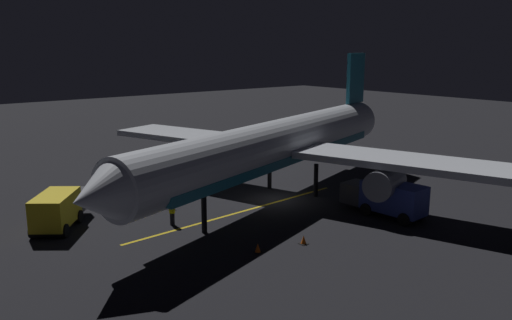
{
  "coord_description": "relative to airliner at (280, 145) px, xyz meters",
  "views": [
    {
      "loc": [
        -29.94,
        26.17,
        11.84
      ],
      "look_at": [
        0.0,
        2.0,
        3.5
      ],
      "focal_mm": 36.59,
      "sensor_mm": 36.0,
      "label": 1
    }
  ],
  "objects": [
    {
      "name": "traffic_cone_near_right",
      "position": [
        2.62,
        8.35,
        -4.07
      ],
      "size": [
        0.5,
        0.5,
        0.55
      ],
      "color": "#EA590F",
      "rests_on": "ground_plane"
    },
    {
      "name": "ground_plane",
      "position": [
        -0.19,
        0.59,
        -4.42
      ],
      "size": [
        180.0,
        180.0,
        0.2
      ],
      "primitive_type": "cube",
      "color": "black"
    },
    {
      "name": "traffic_cone_near_left",
      "position": [
        6.05,
        3.37,
        -4.07
      ],
      "size": [
        0.5,
        0.5,
        0.55
      ],
      "color": "#EA590F",
      "rests_on": "ground_plane"
    },
    {
      "name": "traffic_cone_far",
      "position": [
        -7.71,
        8.52,
        -4.07
      ],
      "size": [
        0.5,
        0.5,
        0.55
      ],
      "color": "#EA590F",
      "rests_on": "ground_plane"
    },
    {
      "name": "ground_crew_worker",
      "position": [
        -0.3,
        9.99,
        -3.43
      ],
      "size": [
        0.4,
        0.4,
        1.74
      ],
      "color": "black",
      "rests_on": "ground_plane"
    },
    {
      "name": "catering_truck",
      "position": [
        -8.12,
        -2.98,
        -3.04
      ],
      "size": [
        6.34,
        2.58,
        2.49
      ],
      "color": "navy",
      "rests_on": "ground_plane"
    },
    {
      "name": "traffic_cone_under_wing",
      "position": [
        -8.44,
        5.49,
        -4.07
      ],
      "size": [
        0.5,
        0.5,
        0.55
      ],
      "color": "#EA590F",
      "rests_on": "ground_plane"
    },
    {
      "name": "baggage_truck",
      "position": [
        4.07,
        16.06,
        -3.06
      ],
      "size": [
        5.91,
        5.25,
        2.45
      ],
      "color": "gold",
      "rests_on": "ground_plane"
    },
    {
      "name": "apron_guide_stripe",
      "position": [
        -0.93,
        4.59,
        -4.31
      ],
      "size": [
        1.58,
        19.57,
        0.01
      ],
      "primitive_type": "cube",
      "rotation": [
        0.0,
        0.0,
        0.07
      ],
      "color": "gold",
      "rests_on": "ground_plane"
    },
    {
      "name": "airliner",
      "position": [
        0.0,
        0.0,
        0.0
      ],
      "size": [
        33.84,
        38.22,
        11.27
      ],
      "color": "silver",
      "rests_on": "ground_plane"
    }
  ]
}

